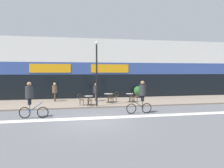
{
  "coord_description": "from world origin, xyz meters",
  "views": [
    {
      "loc": [
        -1.32,
        -11.94,
        2.81
      ],
      "look_at": [
        2.45,
        6.56,
        1.72
      ],
      "focal_mm": 35.0,
      "sensor_mm": 36.0,
      "label": 1
    }
  ],
  "objects": [
    {
      "name": "cyclist_0",
      "position": [
        -3.52,
        1.75,
        1.29
      ],
      "size": [
        1.74,
        0.56,
        2.19
      ],
      "rotation": [
        0.0,
        0.0,
        -0.1
      ],
      "color": "black",
      "rests_on": "ground"
    },
    {
      "name": "lamp_post",
      "position": [
        0.88,
        4.79,
        3.02
      ],
      "size": [
        0.26,
        0.26,
        5.0
      ],
      "color": "black",
      "rests_on": "sidewalk_slab"
    },
    {
      "name": "bistro_table_2",
      "position": [
        4.06,
        6.58,
        0.64
      ],
      "size": [
        0.67,
        0.67,
        0.73
      ],
      "color": "black",
      "rests_on": "sidewalk_slab"
    },
    {
      "name": "planter_pot",
      "position": [
        5.72,
        9.36,
        0.76
      ],
      "size": [
        0.78,
        0.78,
        1.18
      ],
      "color": "#232326",
      "rests_on": "sidewalk_slab"
    },
    {
      "name": "pedestrian_far_end",
      "position": [
        -2.46,
        8.26,
        1.12
      ],
      "size": [
        0.45,
        0.45,
        1.68
      ],
      "rotation": [
        0.0,
        0.0,
        0.04
      ],
      "color": "#4C3D2D",
      "rests_on": "sidewalk_slab"
    },
    {
      "name": "cafe_chair_2_near",
      "position": [
        4.07,
        5.96,
        0.64
      ],
      "size": [
        0.44,
        0.59,
        0.9
      ],
      "rotation": [
        0.0,
        0.0,
        1.67
      ],
      "color": "#4C3823",
      "rests_on": "sidewalk_slab"
    },
    {
      "name": "sidewalk_slab",
      "position": [
        0.0,
        7.25,
        0.06
      ],
      "size": [
        40.0,
        5.5,
        0.12
      ],
      "primitive_type": "cube",
      "color": "gray",
      "rests_on": "ground"
    },
    {
      "name": "bistro_table_1",
      "position": [
        2.17,
        6.65,
        0.67
      ],
      "size": [
        0.78,
        0.78,
        0.76
      ],
      "color": "black",
      "rests_on": "sidewalk_slab"
    },
    {
      "name": "pedestrian_near_end",
      "position": [
        1.16,
        7.51,
        1.08
      ],
      "size": [
        0.43,
        0.43,
        1.62
      ],
      "rotation": [
        0.0,
        0.0,
        0.04
      ],
      "color": "#4C3D2D",
      "rests_on": "sidewalk_slab"
    },
    {
      "name": "storefront_facade",
      "position": [
        0.0,
        11.97,
        3.05
      ],
      "size": [
        40.0,
        4.06,
        6.13
      ],
      "color": "silver",
      "rests_on": "ground"
    },
    {
      "name": "cafe_chair_2_side",
      "position": [
        4.69,
        6.57,
        0.64
      ],
      "size": [
        0.6,
        0.45,
        0.9
      ],
      "rotation": [
        0.0,
        0.0,
        3.0
      ],
      "color": "#4C3823",
      "rests_on": "sidewalk_slab"
    },
    {
      "name": "cafe_chair_1_near",
      "position": [
        2.18,
        6.02,
        0.64
      ],
      "size": [
        0.45,
        0.6,
        0.9
      ],
      "rotation": [
        0.0,
        0.0,
        1.7
      ],
      "color": "#4C3823",
      "rests_on": "sidewalk_slab"
    },
    {
      "name": "bistro_table_0",
      "position": [
        0.32,
        5.44,
        0.65
      ],
      "size": [
        0.7,
        0.7,
        0.74
      ],
      "color": "black",
      "rests_on": "sidewalk_slab"
    },
    {
      "name": "cafe_chair_0_side",
      "position": [
        -0.31,
        5.43,
        0.64
      ],
      "size": [
        0.59,
        0.44,
        0.9
      ],
      "rotation": [
        0.0,
        0.0,
        0.11
      ],
      "color": "#4C3823",
      "rests_on": "sidewalk_slab"
    },
    {
      "name": "cafe_chair_1_side",
      "position": [
        2.8,
        6.65,
        0.64
      ],
      "size": [
        0.58,
        0.42,
        0.9
      ],
      "rotation": [
        0.0,
        0.0,
        3.19
      ],
      "color": "#4C3823",
      "rests_on": "sidewalk_slab"
    },
    {
      "name": "cafe_chair_0_near",
      "position": [
        0.32,
        4.81,
        0.64
      ],
      "size": [
        0.44,
        0.59,
        0.9
      ],
      "rotation": [
        0.0,
        0.0,
        1.69
      ],
      "color": "#4C3823",
      "rests_on": "sidewalk_slab"
    },
    {
      "name": "ground_plane",
      "position": [
        0.0,
        0.0,
        0.0
      ],
      "size": [
        120.0,
        120.0,
        0.0
      ],
      "primitive_type": "plane",
      "color": "#5B5B60"
    },
    {
      "name": "bike_lane_stripe",
      "position": [
        0.0,
        1.01,
        0.0
      ],
      "size": [
        36.0,
        0.7,
        0.01
      ],
      "primitive_type": "cube",
      "color": "silver",
      "rests_on": "ground"
    },
    {
      "name": "cyclist_1",
      "position": [
        3.52,
        1.85,
        1.29
      ],
      "size": [
        1.74,
        0.5,
        2.19
      ],
      "rotation": [
        0.0,
        0.0,
        3.11
      ],
      "color": "black",
      "rests_on": "ground"
    }
  ]
}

